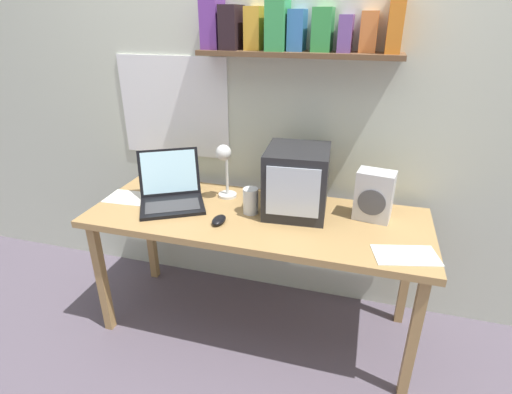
{
  "coord_description": "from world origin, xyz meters",
  "views": [
    {
      "loc": [
        0.5,
        -1.74,
        1.65
      ],
      "look_at": [
        0.0,
        0.0,
        0.82
      ],
      "focal_mm": 28.0,
      "sensor_mm": 36.0,
      "label": 1
    }
  ],
  "objects_px": {
    "corner_desk": "(256,225)",
    "desk_lamp": "(225,163)",
    "juice_glass": "(251,202)",
    "computer_mouse": "(219,220)",
    "laptop": "(171,191)",
    "loose_paper_near_monitor": "(129,198)",
    "space_heater": "(374,196)",
    "crt_monitor": "(297,181)",
    "loose_paper_near_laptop": "(406,255)"
  },
  "relations": [
    {
      "from": "corner_desk",
      "to": "desk_lamp",
      "type": "height_order",
      "value": "desk_lamp"
    },
    {
      "from": "juice_glass",
      "to": "computer_mouse",
      "type": "relative_size",
      "value": 1.26
    },
    {
      "from": "laptop",
      "to": "loose_paper_near_monitor",
      "type": "height_order",
      "value": "laptop"
    },
    {
      "from": "laptop",
      "to": "space_heater",
      "type": "bearing_deg",
      "value": -23.54
    },
    {
      "from": "laptop",
      "to": "computer_mouse",
      "type": "relative_size",
      "value": 4.24
    },
    {
      "from": "crt_monitor",
      "to": "space_heater",
      "type": "bearing_deg",
      "value": 0.03
    },
    {
      "from": "juice_glass",
      "to": "loose_paper_near_laptop",
      "type": "bearing_deg",
      "value": -15.1
    },
    {
      "from": "laptop",
      "to": "loose_paper_near_laptop",
      "type": "relative_size",
      "value": 1.53
    },
    {
      "from": "desk_lamp",
      "to": "loose_paper_near_monitor",
      "type": "xyz_separation_m",
      "value": [
        -0.52,
        -0.14,
        -0.21
      ]
    },
    {
      "from": "juice_glass",
      "to": "loose_paper_near_laptop",
      "type": "xyz_separation_m",
      "value": [
        0.75,
        -0.2,
        -0.06
      ]
    },
    {
      "from": "corner_desk",
      "to": "computer_mouse",
      "type": "bearing_deg",
      "value": -138.33
    },
    {
      "from": "laptop",
      "to": "loose_paper_near_monitor",
      "type": "relative_size",
      "value": 1.81
    },
    {
      "from": "laptop",
      "to": "desk_lamp",
      "type": "relative_size",
      "value": 1.44
    },
    {
      "from": "laptop",
      "to": "crt_monitor",
      "type": "bearing_deg",
      "value": -22.7
    },
    {
      "from": "laptop",
      "to": "computer_mouse",
      "type": "bearing_deg",
      "value": -54.22
    },
    {
      "from": "desk_lamp",
      "to": "loose_paper_near_laptop",
      "type": "xyz_separation_m",
      "value": [
        0.93,
        -0.33,
        -0.21
      ]
    },
    {
      "from": "computer_mouse",
      "to": "loose_paper_near_laptop",
      "type": "distance_m",
      "value": 0.87
    },
    {
      "from": "desk_lamp",
      "to": "space_heater",
      "type": "distance_m",
      "value": 0.79
    },
    {
      "from": "corner_desk",
      "to": "laptop",
      "type": "relative_size",
      "value": 3.8
    },
    {
      "from": "laptop",
      "to": "space_heater",
      "type": "xyz_separation_m",
      "value": [
        1.05,
        0.1,
        0.06
      ]
    },
    {
      "from": "corner_desk",
      "to": "computer_mouse",
      "type": "height_order",
      "value": "computer_mouse"
    },
    {
      "from": "corner_desk",
      "to": "desk_lamp",
      "type": "xyz_separation_m",
      "value": [
        -0.21,
        0.14,
        0.27
      ]
    },
    {
      "from": "computer_mouse",
      "to": "loose_paper_near_monitor",
      "type": "distance_m",
      "value": 0.6
    },
    {
      "from": "juice_glass",
      "to": "computer_mouse",
      "type": "distance_m",
      "value": 0.19
    },
    {
      "from": "laptop",
      "to": "space_heater",
      "type": "height_order",
      "value": "laptop"
    },
    {
      "from": "space_heater",
      "to": "loose_paper_near_laptop",
      "type": "relative_size",
      "value": 0.84
    },
    {
      "from": "juice_glass",
      "to": "space_heater",
      "type": "relative_size",
      "value": 0.54
    },
    {
      "from": "crt_monitor",
      "to": "juice_glass",
      "type": "distance_m",
      "value": 0.26
    },
    {
      "from": "crt_monitor",
      "to": "loose_paper_near_laptop",
      "type": "distance_m",
      "value": 0.63
    },
    {
      "from": "space_heater",
      "to": "desk_lamp",
      "type": "bearing_deg",
      "value": -171.98
    },
    {
      "from": "corner_desk",
      "to": "space_heater",
      "type": "height_order",
      "value": "space_heater"
    },
    {
      "from": "juice_glass",
      "to": "desk_lamp",
      "type": "bearing_deg",
      "value": 145.43
    },
    {
      "from": "juice_glass",
      "to": "loose_paper_near_monitor",
      "type": "relative_size",
      "value": 0.54
    },
    {
      "from": "space_heater",
      "to": "loose_paper_near_monitor",
      "type": "height_order",
      "value": "space_heater"
    },
    {
      "from": "corner_desk",
      "to": "laptop",
      "type": "bearing_deg",
      "value": 177.46
    },
    {
      "from": "desk_lamp",
      "to": "juice_glass",
      "type": "bearing_deg",
      "value": -38.17
    },
    {
      "from": "corner_desk",
      "to": "desk_lamp",
      "type": "bearing_deg",
      "value": 146.86
    },
    {
      "from": "corner_desk",
      "to": "loose_paper_near_laptop",
      "type": "xyz_separation_m",
      "value": [
        0.72,
        -0.19,
        0.06
      ]
    },
    {
      "from": "desk_lamp",
      "to": "computer_mouse",
      "type": "bearing_deg",
      "value": -80.42
    },
    {
      "from": "computer_mouse",
      "to": "laptop",
      "type": "bearing_deg",
      "value": 154.99
    },
    {
      "from": "laptop",
      "to": "desk_lamp",
      "type": "height_order",
      "value": "desk_lamp"
    },
    {
      "from": "space_heater",
      "to": "computer_mouse",
      "type": "distance_m",
      "value": 0.77
    },
    {
      "from": "laptop",
      "to": "corner_desk",
      "type": "bearing_deg",
      "value": -31.75
    },
    {
      "from": "corner_desk",
      "to": "crt_monitor",
      "type": "relative_size",
      "value": 4.89
    },
    {
      "from": "loose_paper_near_monitor",
      "to": "laptop",
      "type": "bearing_deg",
      "value": 4.81
    },
    {
      "from": "crt_monitor",
      "to": "loose_paper_near_monitor",
      "type": "height_order",
      "value": "crt_monitor"
    },
    {
      "from": "crt_monitor",
      "to": "loose_paper_near_monitor",
      "type": "relative_size",
      "value": 1.4
    },
    {
      "from": "loose_paper_near_laptop",
      "to": "loose_paper_near_monitor",
      "type": "height_order",
      "value": "same"
    },
    {
      "from": "laptop",
      "to": "space_heater",
      "type": "distance_m",
      "value": 1.06
    },
    {
      "from": "corner_desk",
      "to": "crt_monitor",
      "type": "bearing_deg",
      "value": 27.85
    }
  ]
}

